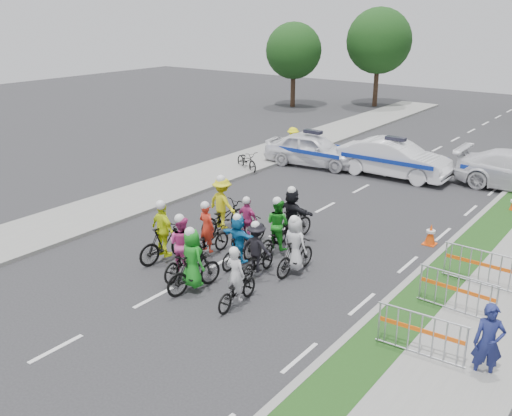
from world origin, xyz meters
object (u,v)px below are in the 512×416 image
Objects in this scene: rider_6 at (208,238)px; rider_10 at (223,210)px; rider_5 at (239,244)px; barrier_2 at (479,269)px; tree_3 at (379,41)px; tree_0 at (294,51)px; rider_8 at (278,232)px; rider_4 at (257,254)px; police_car_0 at (312,149)px; rider_0 at (237,286)px; marshal_hiviz at (293,143)px; spectator_0 at (488,343)px; rider_3 at (164,238)px; rider_1 at (193,266)px; parked_bike at (247,161)px; police_car_1 at (394,159)px; rider_9 at (248,226)px; barrier_1 at (457,295)px; cone_0 at (431,235)px; rider_7 at (295,251)px; barrier_0 at (420,337)px; rider_2 at (183,253)px; rider_11 at (292,218)px.

rider_10 is (-0.90, 1.80, 0.19)m from rider_6.
rider_5 is 0.84× the size of barrier_2.
tree_0 is at bearing -141.34° from tree_3.
rider_10 reaches higher than rider_8.
rider_4 is 12.43m from police_car_0.
rider_4 is (-0.59, 1.68, 0.11)m from rider_0.
rider_4 is 13.47m from marshal_hiviz.
rider_5 is 11.93m from police_car_0.
spectator_0 is 34.50m from tree_0.
police_car_0 is (-4.64, 9.62, 0.10)m from rider_8.
rider_3 is at bearing -154.37° from barrier_2.
marshal_hiviz is (-1.43, 0.45, 0.02)m from police_car_0.
spectator_0 is at bearing 169.62° from rider_10.
rider_1 is at bearing -171.18° from police_car_0.
rider_4 is 0.95× the size of rider_6.
rider_1 is 1.09× the size of rider_4.
police_car_1 is at bearing -37.92° from parked_bike.
rider_9 is 8.99m from parked_bike.
barrier_2 is at bearing 90.00° from barrier_1.
cone_0 is at bearing 134.93° from barrier_2.
rider_0 is 3.95m from rider_9.
rider_0 is at bearing -165.60° from police_car_0.
rider_10 is 2.98× the size of cone_0.
rider_4 is 0.92× the size of rider_8.
tree_3 is at bearing 33.54° from parked_bike.
rider_7 is at bearing -171.52° from police_car_1.
rider_10 is 1.04× the size of barrier_1.
rider_6 is at bearing -118.27° from rider_3.
rider_4 is at bearing 167.51° from barrier_0.
barrier_1 is at bearing -61.81° from cone_0.
police_car_0 is at bearing -68.00° from rider_5.
rider_1 is 8.02m from cone_0.
cone_0 is at bearing -134.79° from rider_2.
rider_2 is 0.31× the size of tree_0.
rider_9 reaches higher than cone_0.
rider_10 is (-2.48, 0.30, 0.10)m from rider_8.
marshal_hiviz is at bearing 13.89° from parked_bike.
rider_4 reaches higher than police_car_0.
barrier_0 is (6.99, 0.06, -0.14)m from rider_2.
barrier_2 is 13.62m from parked_bike.
rider_10 is 1.16× the size of parked_bike.
rider_9 is at bearing -61.23° from rider_5.
rider_11 is 0.94× the size of barrier_1.
rider_2 is 1.19× the size of marshal_hiviz.
rider_10 is (-3.70, 1.21, 0.09)m from rider_7.
barrier_2 is at bearing 90.00° from barrier_0.
rider_0 is at bearing 89.85° from rider_7.
police_car_0 is at bearing -71.37° from rider_4.
rider_8 is 5.77m from barrier_1.
rider_7 is at bearing -118.20° from cone_0.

